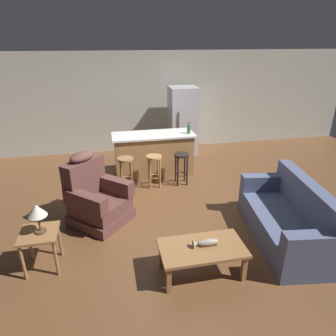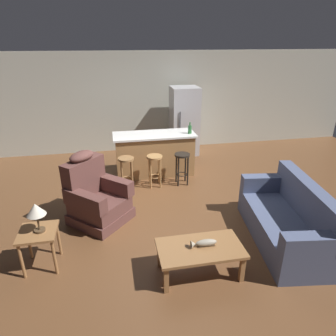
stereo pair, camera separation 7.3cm
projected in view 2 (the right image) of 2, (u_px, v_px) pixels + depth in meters
name	position (u px, v px, depth m)	size (l,w,h in m)	color
ground_plane	(165.00, 202.00, 5.72)	(12.00, 12.00, 0.00)	brown
back_wall	(144.00, 102.00, 8.02)	(12.00, 0.05, 2.60)	#B2B2A3
coffee_table	(200.00, 251.00, 3.85)	(1.10, 0.60, 0.42)	olive
fish_figurine	(204.00, 243.00, 3.84)	(0.34, 0.10, 0.10)	#4C3823
couch	(288.00, 221.00, 4.52)	(1.09, 2.00, 0.94)	#4C5675
recliner_near_lamp	(96.00, 197.00, 5.02)	(1.19, 1.19, 1.20)	brown
end_table	(39.00, 237.00, 3.95)	(0.48, 0.48, 0.56)	olive
table_lamp	(36.00, 211.00, 3.79)	(0.24, 0.24, 0.41)	#4C3823
kitchen_island	(155.00, 154.00, 6.74)	(1.80, 0.70, 0.95)	#9E7042
bar_stool_left	(126.00, 167.00, 6.06)	(0.32, 0.32, 0.68)	olive
bar_stool_middle	(155.00, 165.00, 6.16)	(0.32, 0.32, 0.68)	#A87A47
bar_stool_right	(182.00, 163.00, 6.26)	(0.32, 0.32, 0.68)	black
refrigerator	(184.00, 121.00, 7.83)	(0.70, 0.69, 1.76)	#B7B7BC
bottle_tall_green	(190.00, 129.00, 6.55)	(0.08, 0.08, 0.25)	#2D6B38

